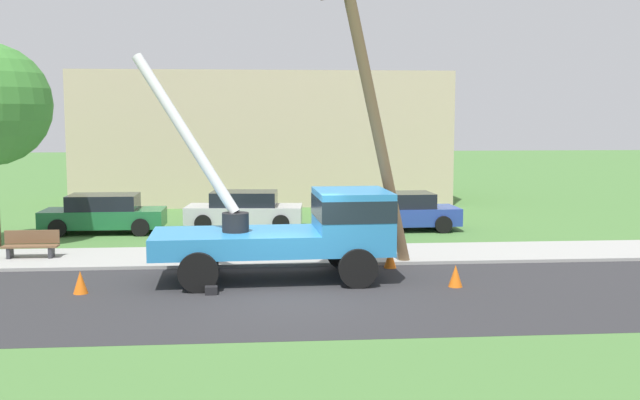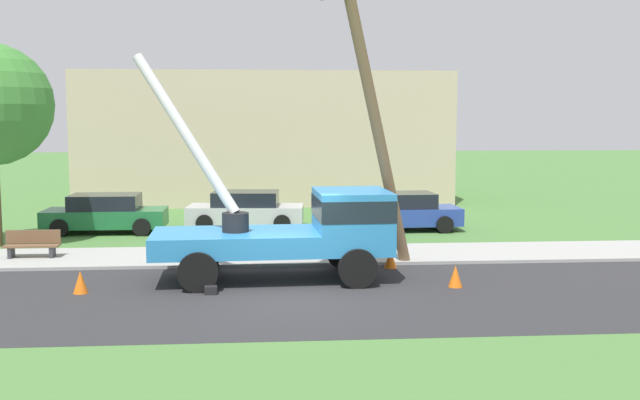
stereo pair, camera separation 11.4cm
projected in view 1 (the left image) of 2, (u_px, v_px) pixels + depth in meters
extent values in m
plane|color=#477538|center=(279.00, 224.00, 29.86)|extent=(120.00, 120.00, 0.00)
cube|color=#2B2B2D|center=(294.00, 297.00, 17.98)|extent=(80.00, 7.11, 0.01)
cube|color=#9E9E99|center=(286.00, 255.00, 23.03)|extent=(80.00, 3.11, 0.10)
cube|color=#2D84C6|center=(235.00, 242.00, 19.64)|extent=(4.39, 2.56, 0.55)
cube|color=#2D84C6|center=(352.00, 220.00, 19.96)|extent=(1.99, 2.47, 1.60)
cube|color=#19232D|center=(352.00, 207.00, 19.92)|extent=(2.01, 2.49, 0.56)
cylinder|color=black|center=(235.00, 222.00, 19.58)|extent=(0.70, 0.70, 0.50)
cylinder|color=silver|center=(185.00, 133.00, 19.81)|extent=(2.93, 1.55, 4.26)
cube|color=black|center=(211.00, 290.00, 18.24)|extent=(0.31, 0.31, 0.20)
cube|color=black|center=(213.00, 266.00, 21.10)|extent=(0.31, 0.31, 0.20)
cylinder|color=black|center=(358.00, 268.00, 18.89)|extent=(1.00, 0.30, 1.00)
cylinder|color=black|center=(343.00, 251.00, 21.25)|extent=(1.00, 0.30, 1.00)
cylinder|color=black|center=(198.00, 272.00, 18.40)|extent=(1.00, 0.30, 1.00)
cylinder|color=black|center=(202.00, 254.00, 20.77)|extent=(1.00, 0.30, 1.00)
cylinder|color=brown|center=(374.00, 115.00, 20.89)|extent=(2.53, 1.70, 8.74)
cone|color=orange|center=(455.00, 276.00, 19.01)|extent=(0.36, 0.36, 0.56)
cone|color=orange|center=(80.00, 282.00, 18.28)|extent=(0.36, 0.36, 0.56)
cone|color=orange|center=(390.00, 258.00, 21.36)|extent=(0.36, 0.36, 0.56)
cube|color=#1E6638|center=(104.00, 218.00, 27.71)|extent=(4.40, 1.80, 0.65)
cube|color=black|center=(103.00, 202.00, 27.64)|extent=(2.46, 1.66, 0.55)
cylinder|color=black|center=(140.00, 227.00, 26.97)|extent=(0.64, 0.22, 0.64)
cylinder|color=black|center=(148.00, 220.00, 28.75)|extent=(0.64, 0.22, 0.64)
cylinder|color=black|center=(58.00, 228.00, 26.72)|extent=(0.64, 0.22, 0.64)
cylinder|color=black|center=(70.00, 221.00, 28.51)|extent=(0.64, 0.22, 0.64)
cube|color=#B7B7BF|center=(244.00, 214.00, 28.84)|extent=(4.54, 2.19, 0.65)
cube|color=black|center=(244.00, 198.00, 28.78)|extent=(2.60, 1.87, 0.55)
cylinder|color=black|center=(281.00, 223.00, 27.97)|extent=(0.64, 0.22, 0.64)
cylinder|color=black|center=(283.00, 217.00, 29.76)|extent=(0.64, 0.22, 0.64)
cylinder|color=black|center=(203.00, 223.00, 27.98)|extent=(0.64, 0.22, 0.64)
cylinder|color=black|center=(210.00, 217.00, 29.77)|extent=(0.64, 0.22, 0.64)
cube|color=#263F99|center=(399.00, 216.00, 28.34)|extent=(4.47, 1.98, 0.65)
cube|color=black|center=(399.00, 200.00, 28.28)|extent=(2.53, 1.76, 0.55)
cylinder|color=black|center=(443.00, 224.00, 27.66)|extent=(0.64, 0.22, 0.64)
cylinder|color=black|center=(430.00, 218.00, 29.44)|extent=(0.64, 0.22, 0.64)
cylinder|color=black|center=(366.00, 226.00, 27.30)|extent=(0.64, 0.22, 0.64)
cylinder|color=black|center=(357.00, 219.00, 29.08)|extent=(0.64, 0.22, 0.64)
cube|color=brown|center=(30.00, 246.00, 22.35)|extent=(1.60, 0.44, 0.06)
cube|color=brown|center=(32.00, 237.00, 22.52)|extent=(1.60, 0.06, 0.40)
cube|color=#333338|center=(10.00, 254.00, 22.32)|extent=(0.10, 0.40, 0.45)
cube|color=#333338|center=(51.00, 253.00, 22.42)|extent=(0.10, 0.40, 0.45)
cube|color=#C6B293|center=(263.00, 138.00, 37.82)|extent=(18.00, 6.00, 6.40)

